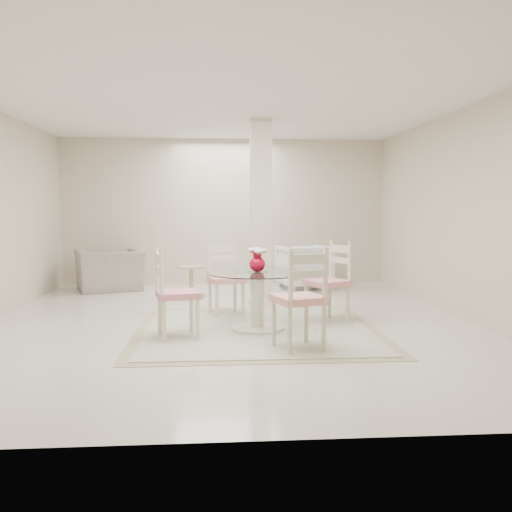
{
  "coord_description": "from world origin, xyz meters",
  "views": [
    {
      "loc": [
        -0.16,
        -6.67,
        1.41
      ],
      "look_at": [
        0.31,
        -0.3,
        0.85
      ],
      "focal_mm": 38.0,
      "sensor_mm": 36.0,
      "label": 1
    }
  ],
  "objects": [
    {
      "name": "side_table",
      "position": [
        -0.56,
        2.0,
        0.23
      ],
      "size": [
        0.47,
        0.47,
        0.49
      ],
      "color": "tan",
      "rests_on": "ground"
    },
    {
      "name": "dining_chair_west",
      "position": [
        -0.64,
        -0.86,
        0.57
      ],
      "size": [
        0.52,
        0.52,
        1.09
      ],
      "rotation": [
        0.0,
        0.0,
        1.8
      ],
      "color": "#F4ECC8",
      "rests_on": "ground"
    },
    {
      "name": "column",
      "position": [
        0.5,
        1.3,
        1.35
      ],
      "size": [
        0.3,
        0.3,
        2.7
      ],
      "primitive_type": "cube",
      "color": "beige",
      "rests_on": "ground"
    },
    {
      "name": "red_vase",
      "position": [
        0.31,
        -0.5,
        0.82
      ],
      "size": [
        0.22,
        0.2,
        0.28
      ],
      "color": "#AE0520",
      "rests_on": "dining_table"
    },
    {
      "name": "recliner_taupe",
      "position": [
        -1.99,
        2.79,
        0.35
      ],
      "size": [
        1.34,
        1.26,
        0.7
      ],
      "primitive_type": "imported",
      "rotation": [
        0.0,
        0.0,
        3.49
      ],
      "color": "#A09184",
      "rests_on": "ground"
    },
    {
      "name": "ground",
      "position": [
        0.0,
        0.0,
        0.0
      ],
      "size": [
        7.0,
        7.0,
        0.0
      ],
      "primitive_type": "plane",
      "color": "silver",
      "rests_on": "ground"
    },
    {
      "name": "dining_chair_south",
      "position": [
        0.68,
        -1.45,
        0.6
      ],
      "size": [
        0.57,
        0.57,
        1.14
      ],
      "rotation": [
        0.0,
        0.0,
        3.46
      ],
      "color": "beige",
      "rests_on": "ground"
    },
    {
      "name": "dining_chair_north",
      "position": [
        -0.05,
        0.46,
        0.57
      ],
      "size": [
        0.53,
        0.53,
        1.08
      ],
      "rotation": [
        0.0,
        0.0,
        0.26
      ],
      "color": "beige",
      "rests_on": "ground"
    },
    {
      "name": "dining_chair_east",
      "position": [
        1.26,
        -0.12,
        0.59
      ],
      "size": [
        0.59,
        0.59,
        1.11
      ],
      "rotation": [
        0.0,
        0.0,
        -1.13
      ],
      "color": "beige",
      "rests_on": "ground"
    },
    {
      "name": "armchair_white",
      "position": [
        1.39,
        2.76,
        0.39
      ],
      "size": [
        0.97,
        0.99,
        0.78
      ],
      "primitive_type": "imported",
      "rotation": [
        0.0,
        0.0,
        3.32
      ],
      "color": "white",
      "rests_on": "ground"
    },
    {
      "name": "area_rug",
      "position": [
        0.31,
        -0.5,
        0.01
      ],
      "size": [
        2.79,
        2.79,
        0.02
      ],
      "color": "tan",
      "rests_on": "ground"
    },
    {
      "name": "dining_table",
      "position": [
        0.31,
        -0.5,
        0.35
      ],
      "size": [
        1.18,
        1.18,
        0.68
      ],
      "rotation": [
        0.0,
        0.0,
        0.37
      ],
      "color": "beige",
      "rests_on": "ground"
    },
    {
      "name": "room_shell",
      "position": [
        0.0,
        0.0,
        1.86
      ],
      "size": [
        6.02,
        7.02,
        2.71
      ],
      "color": "beige",
      "rests_on": "ground"
    }
  ]
}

